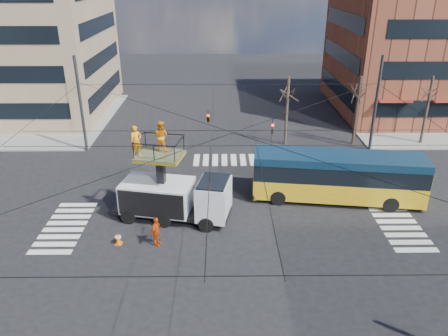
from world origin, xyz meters
The scene contains 14 objects.
ground centered at (0.00, 0.00, 0.00)m, with size 120.00×120.00×0.00m, color black.
sidewalk_ne centered at (21.00, 21.00, 0.06)m, with size 18.00×18.00×0.12m, color slate.
sidewalk_nw centered at (-21.00, 21.00, 0.06)m, with size 18.00×18.00×0.12m, color slate.
crosswalks centered at (0.00, 0.00, 0.01)m, with size 22.40×22.40×0.02m, color silver, non-canonical shape.
building_ne centered at (21.98, 23.98, 7.00)m, with size 20.06×16.06×14.00m.
overhead_network centered at (-0.07, 0.40, 4.29)m, with size 24.24×24.24×8.00m.
tree_a centered at (5.00, 13.50, 4.63)m, with size 2.00×2.00×6.00m.
tree_b centered at (11.00, 13.50, 4.63)m, with size 2.00×2.00×6.00m.
tree_c centered at (17.00, 13.50, 4.63)m, with size 2.00×2.00×6.00m.
utility_truck centered at (-3.47, 0.98, 2.01)m, with size 7.32×3.75×6.03m.
city_bus centered at (6.95, 3.24, 1.72)m, with size 11.17×4.04×3.20m.
traffic_cone centered at (-6.42, -1.85, 0.35)m, with size 0.36×0.36×0.69m, color #DF5D09.
worker_ground centered at (-4.26, -1.97, 0.86)m, with size 1.00×0.42×1.71m, color #D9490D.
flagger centered at (5.06, 3.51, 0.83)m, with size 1.07×0.61×1.65m, color orange.
Camera 1 is at (-0.72, -22.41, 13.89)m, focal length 35.00 mm.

